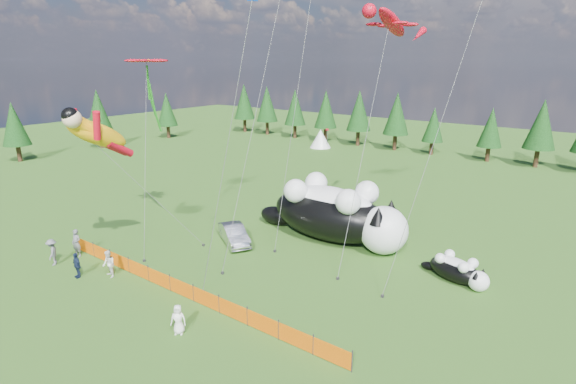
{
  "coord_description": "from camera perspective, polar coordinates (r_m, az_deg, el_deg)",
  "views": [
    {
      "loc": [
        18.56,
        -17.89,
        13.04
      ],
      "look_at": [
        2.4,
        4.0,
        5.0
      ],
      "focal_mm": 28.0,
      "sensor_mm": 36.0,
      "label": 1
    }
  ],
  "objects": [
    {
      "name": "diamond_kite_c",
      "position": [
        22.78,
        -4.89,
        21.6
      ],
      "size": [
        3.56,
        1.89,
        16.76
      ],
      "color": "#0C41BF",
      "rests_on": "ground"
    },
    {
      "name": "spectator_b",
      "position": [
        30.25,
        -21.82,
        -8.5
      ],
      "size": [
        0.95,
        0.71,
        1.75
      ],
      "primitive_type": "imported",
      "rotation": [
        0.0,
        0.0,
        -0.27
      ],
      "color": "white",
      "rests_on": "ground"
    },
    {
      "name": "spectator_c",
      "position": [
        31.05,
        -25.25,
        -8.4
      ],
      "size": [
        1.0,
        0.59,
        1.63
      ],
      "primitive_type": "imported",
      "rotation": [
        0.0,
        0.0,
        -0.11
      ],
      "color": "#15203A",
      "rests_on": "ground"
    },
    {
      "name": "festival_tents",
      "position": [
        59.53,
        28.44,
        3.19
      ],
      "size": [
        50.0,
        3.2,
        2.8
      ],
      "primitive_type": null,
      "color": "white",
      "rests_on": "ground"
    },
    {
      "name": "cat_large",
      "position": [
        33.39,
        6.06,
        -2.61
      ],
      "size": [
        12.69,
        4.56,
        4.59
      ],
      "rotation": [
        0.0,
        0.0,
        -0.01
      ],
      "color": "black",
      "rests_on": "ground"
    },
    {
      "name": "spectator_a",
      "position": [
        34.16,
        -25.27,
        -5.88
      ],
      "size": [
        0.8,
        0.61,
        1.95
      ],
      "primitive_type": "imported",
      "rotation": [
        0.0,
        0.0,
        0.23
      ],
      "color": "#5C5D62",
      "rests_on": "ground"
    },
    {
      "name": "tree_line",
      "position": [
        66.19,
        19.99,
        7.64
      ],
      "size": [
        90.0,
        4.0,
        8.0
      ],
      "primitive_type": null,
      "color": "black",
      "rests_on": "ground"
    },
    {
      "name": "spectator_e",
      "position": [
        23.55,
        -13.77,
        -15.45
      ],
      "size": [
        0.9,
        0.83,
        1.55
      ],
      "primitive_type": "imported",
      "rotation": [
        0.0,
        0.0,
        0.59
      ],
      "color": "white",
      "rests_on": "ground"
    },
    {
      "name": "safety_fence",
      "position": [
        26.9,
        -13.36,
        -11.8
      ],
      "size": [
        22.06,
        0.06,
        1.1
      ],
      "color": "#262626",
      "rests_on": "ground"
    },
    {
      "name": "spectator_d",
      "position": [
        33.51,
        -27.75,
        -6.78
      ],
      "size": [
        1.28,
        1.21,
        1.8
      ],
      "primitive_type": "imported",
      "rotation": [
        0.0,
        0.0,
        -0.7
      ],
      "color": "#5C5D62",
      "rests_on": "ground"
    },
    {
      "name": "cat_small",
      "position": [
        29.5,
        20.75,
        -9.23
      ],
      "size": [
        4.47,
        2.52,
        1.65
      ],
      "rotation": [
        0.0,
        0.0,
        -0.29
      ],
      "color": "black",
      "rests_on": "ground"
    },
    {
      "name": "gecko_kite",
      "position": [
        34.1,
        13.06,
        20.2
      ],
      "size": [
        3.67,
        12.49,
        17.91
      ],
      "color": "red",
      "rests_on": "ground"
    },
    {
      "name": "car",
      "position": [
        33.39,
        -6.86,
        -5.36
      ],
      "size": [
        4.34,
        3.47,
        1.39
      ],
      "primitive_type": "imported",
      "rotation": [
        0.0,
        0.0,
        1.01
      ],
      "color": "silver",
      "rests_on": "ground"
    },
    {
      "name": "superhero_kite",
      "position": [
        30.21,
        -23.07,
        6.79
      ],
      "size": [
        5.26,
        8.07,
        11.61
      ],
      "color": "#F2A50C",
      "rests_on": "ground"
    },
    {
      "name": "ground",
      "position": [
        28.89,
        -8.72,
        -10.57
      ],
      "size": [
        160.0,
        160.0,
        0.0
      ],
      "primitive_type": "plane",
      "color": "#143309",
      "rests_on": "ground"
    },
    {
      "name": "flower_kite",
      "position": [
        33.45,
        -17.53,
        15.33
      ],
      "size": [
        4.59,
        5.46,
        13.57
      ],
      "color": "red",
      "rests_on": "ground"
    }
  ]
}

